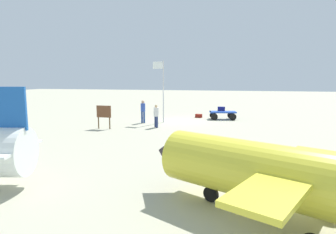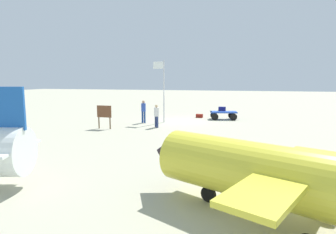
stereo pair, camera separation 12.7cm
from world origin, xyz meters
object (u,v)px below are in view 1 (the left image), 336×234
at_px(luggage_cart, 222,114).
at_px(worker_trailing, 156,114).
at_px(flagpole, 162,86).
at_px(signboard, 104,113).
at_px(suitcase_maroon, 199,116).
at_px(airplane_near, 279,175).
at_px(suitcase_dark, 221,109).
at_px(worker_lead, 143,110).

height_order(luggage_cart, worker_trailing, worker_trailing).
relative_size(flagpole, signboard, 3.01).
bearing_deg(suitcase_maroon, worker_trailing, 69.05).
relative_size(luggage_cart, worker_trailing, 1.45).
xyz_separation_m(suitcase_maroon, signboard, (5.54, 7.09, 0.90)).
bearing_deg(flagpole, airplane_near, 114.85).
bearing_deg(airplane_near, suitcase_dark, -82.69).
height_order(suitcase_maroon, worker_lead, worker_lead).
relative_size(worker_lead, airplane_near, 0.24).
distance_m(worker_lead, airplane_near, 15.78).
height_order(luggage_cart, airplane_near, airplane_near).
xyz_separation_m(worker_trailing, signboard, (3.32, 1.30, 0.11)).
relative_size(suitcase_dark, flagpole, 0.13).
bearing_deg(suitcase_dark, flagpole, 36.10).
distance_m(suitcase_dark, worker_lead, 6.92).
xyz_separation_m(worker_lead, signboard, (1.77, 3.03, 0.01)).
height_order(worker_trailing, airplane_near, airplane_near).
bearing_deg(luggage_cart, suitcase_maroon, -16.47).
height_order(suitcase_maroon, signboard, signboard).
xyz_separation_m(luggage_cart, signboard, (7.62, 6.47, 0.57)).
bearing_deg(luggage_cart, worker_lead, 30.45).
relative_size(worker_lead, worker_trailing, 1.09).
distance_m(airplane_near, flagpole, 15.85).
relative_size(suitcase_dark, suitcase_maroon, 1.02).
distance_m(suitcase_dark, worker_trailing, 6.99).
bearing_deg(luggage_cart, suitcase_dark, -73.98).
xyz_separation_m(flagpole, signboard, (3.11, 3.72, -1.77)).
bearing_deg(worker_trailing, suitcase_dark, -126.63).
distance_m(luggage_cart, signboard, 10.01).
distance_m(luggage_cart, flagpole, 5.78).
bearing_deg(signboard, worker_lead, -120.20).
distance_m(suitcase_maroon, worker_lead, 5.61).
distance_m(luggage_cart, suitcase_maroon, 2.19).
bearing_deg(worker_lead, suitcase_maroon, -132.93).
xyz_separation_m(suitcase_dark, flagpole, (4.38, 3.19, 1.98)).
distance_m(worker_lead, signboard, 3.51).
height_order(flagpole, signboard, flagpole).
bearing_deg(flagpole, luggage_cart, -148.54).
relative_size(suitcase_maroon, flagpole, 0.12).
bearing_deg(luggage_cart, signboard, 40.36).
height_order(luggage_cart, suitcase_maroon, luggage_cart).
xyz_separation_m(suitcase_maroon, worker_lead, (3.77, 4.06, 0.89)).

